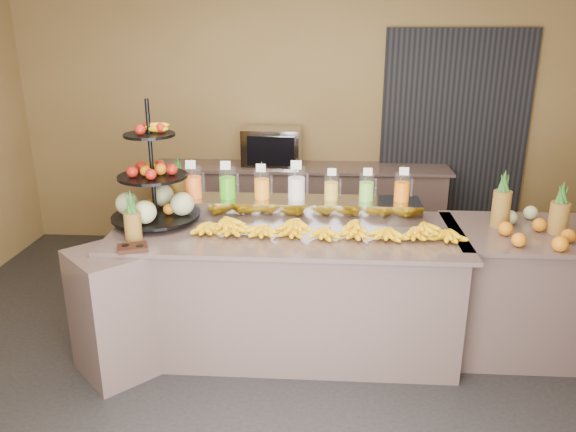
# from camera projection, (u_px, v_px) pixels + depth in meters

# --- Properties ---
(ground) EXTENTS (6.00, 6.00, 0.00)m
(ground) POSITION_uv_depth(u_px,v_px,m) (284.00, 366.00, 4.02)
(ground) COLOR black
(ground) RESTS_ON ground
(room_envelope) EXTENTS (6.04, 5.02, 2.82)m
(room_envelope) POSITION_uv_depth(u_px,v_px,m) (316.00, 89.00, 4.15)
(room_envelope) COLOR olive
(room_envelope) RESTS_ON ground
(buffet_counter) EXTENTS (2.75, 1.25, 0.93)m
(buffet_counter) POSITION_uv_depth(u_px,v_px,m) (271.00, 291.00, 4.13)
(buffet_counter) COLOR gray
(buffet_counter) RESTS_ON ground
(right_counter) EXTENTS (1.08, 0.88, 0.93)m
(right_counter) POSITION_uv_depth(u_px,v_px,m) (517.00, 290.00, 4.15)
(right_counter) COLOR gray
(right_counter) RESTS_ON ground
(back_ledge) EXTENTS (3.10, 0.55, 0.93)m
(back_ledge) POSITION_uv_depth(u_px,v_px,m) (299.00, 208.00, 6.00)
(back_ledge) COLOR gray
(back_ledge) RESTS_ON ground
(pitcher_tray) EXTENTS (1.85, 0.30, 0.15)m
(pitcher_tray) POSITION_uv_depth(u_px,v_px,m) (296.00, 209.00, 4.24)
(pitcher_tray) COLOR gray
(pitcher_tray) RESTS_ON buffet_counter
(juice_pitcher_orange_a) EXTENTS (0.13, 0.13, 0.31)m
(juice_pitcher_orange_a) POSITION_uv_depth(u_px,v_px,m) (193.00, 184.00, 4.23)
(juice_pitcher_orange_a) COLOR silver
(juice_pitcher_orange_a) RESTS_ON pitcher_tray
(juice_pitcher_green) EXTENTS (0.13, 0.13, 0.31)m
(juice_pitcher_green) POSITION_uv_depth(u_px,v_px,m) (228.00, 185.00, 4.22)
(juice_pitcher_green) COLOR silver
(juice_pitcher_green) RESTS_ON pitcher_tray
(juice_pitcher_orange_b) EXTENTS (0.12, 0.12, 0.29)m
(juice_pitcher_orange_b) POSITION_uv_depth(u_px,v_px,m) (262.00, 186.00, 4.20)
(juice_pitcher_orange_b) COLOR silver
(juice_pitcher_orange_b) RESTS_ON pitcher_tray
(juice_pitcher_milk) EXTENTS (0.13, 0.14, 0.32)m
(juice_pitcher_milk) POSITION_uv_depth(u_px,v_px,m) (296.00, 185.00, 4.18)
(juice_pitcher_milk) COLOR silver
(juice_pitcher_milk) RESTS_ON pitcher_tray
(juice_pitcher_lemon) EXTENTS (0.11, 0.11, 0.26)m
(juice_pitcher_lemon) POSITION_uv_depth(u_px,v_px,m) (331.00, 188.00, 4.17)
(juice_pitcher_lemon) COLOR silver
(juice_pitcher_lemon) RESTS_ON pitcher_tray
(juice_pitcher_lime) EXTENTS (0.11, 0.12, 0.27)m
(juice_pitcher_lime) POSITION_uv_depth(u_px,v_px,m) (366.00, 189.00, 4.16)
(juice_pitcher_lime) COLOR silver
(juice_pitcher_lime) RESTS_ON pitcher_tray
(juice_pitcher_orange_c) EXTENTS (0.12, 0.12, 0.28)m
(juice_pitcher_orange_c) POSITION_uv_depth(u_px,v_px,m) (402.00, 189.00, 4.14)
(juice_pitcher_orange_c) COLOR silver
(juice_pitcher_orange_c) RESTS_ON pitcher_tray
(banana_heap) EXTENTS (1.92, 0.17, 0.16)m
(banana_heap) POSITION_uv_depth(u_px,v_px,m) (326.00, 226.00, 3.91)
(banana_heap) COLOR yellow
(banana_heap) RESTS_ON buffet_counter
(fruit_stand) EXTENTS (0.76, 0.76, 0.91)m
(fruit_stand) POSITION_uv_depth(u_px,v_px,m) (160.00, 193.00, 4.10)
(fruit_stand) COLOR black
(fruit_stand) RESTS_ON buffet_counter
(condiment_caddy) EXTENTS (0.23, 0.20, 0.03)m
(condiment_caddy) POSITION_uv_depth(u_px,v_px,m) (133.00, 248.00, 3.66)
(condiment_caddy) COLOR black
(condiment_caddy) RESTS_ON buffet_counter
(pineapple_left_a) EXTENTS (0.12, 0.12, 0.35)m
(pineapple_left_a) POSITION_uv_depth(u_px,v_px,m) (133.00, 222.00, 3.80)
(pineapple_left_a) COLOR brown
(pineapple_left_a) RESTS_ON buffet_counter
(pineapple_left_b) EXTENTS (0.14, 0.14, 0.42)m
(pineapple_left_b) POSITION_uv_depth(u_px,v_px,m) (179.00, 188.00, 4.47)
(pineapple_left_b) COLOR brown
(pineapple_left_b) RESTS_ON buffet_counter
(right_fruit_pile) EXTENTS (0.51, 0.48, 0.27)m
(right_fruit_pile) POSITION_uv_depth(u_px,v_px,m) (531.00, 223.00, 3.90)
(right_fruit_pile) COLOR brown
(right_fruit_pile) RESTS_ON right_counter
(oven_warmer) EXTENTS (0.61, 0.45, 0.39)m
(oven_warmer) POSITION_uv_depth(u_px,v_px,m) (272.00, 147.00, 5.80)
(oven_warmer) COLOR gray
(oven_warmer) RESTS_ON back_ledge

